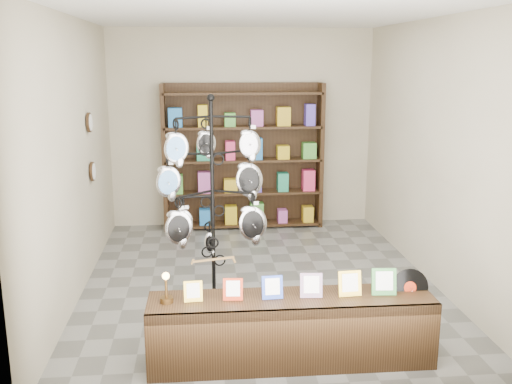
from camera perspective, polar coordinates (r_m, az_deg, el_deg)
The scene contains 6 objects.
ground at distance 6.75m, azimuth 0.31°, elevation -8.97°, with size 5.00×5.00×0.00m, color slate.
room_envelope at distance 6.29m, azimuth 0.33°, elevation 6.84°, with size 5.00×5.00×5.00m.
display_tree at distance 5.58m, azimuth -4.39°, elevation 0.09°, with size 1.13×1.05×2.22m.
front_shelf at distance 4.99m, azimuth 3.54°, elevation -13.57°, with size 2.41×0.52×0.85m.
back_shelving at distance 8.67m, azimuth -1.29°, elevation 3.10°, with size 2.42×0.36×2.20m.
wall_clocks at distance 7.21m, azimuth -16.18°, elevation 4.33°, with size 0.03×0.24×0.84m.
Camera 1 is at (-0.66, -6.22, 2.54)m, focal length 40.00 mm.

